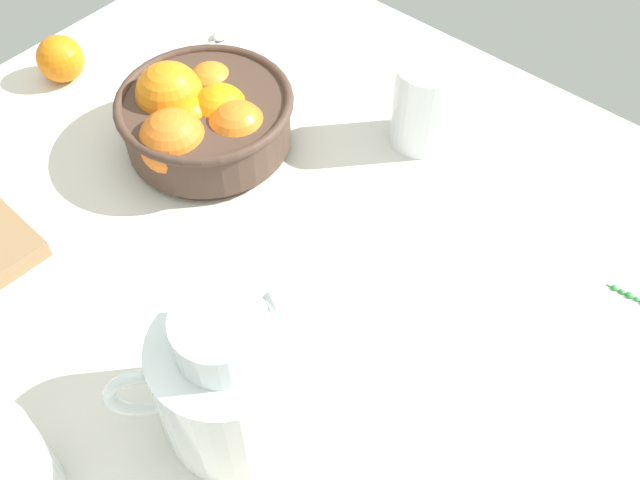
# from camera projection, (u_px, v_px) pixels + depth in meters

# --- Properties ---
(ground_plane) EXTENTS (1.13, 0.94, 0.03)m
(ground_plane) POSITION_uv_depth(u_px,v_px,m) (297.00, 267.00, 0.86)
(ground_plane) COLOR silver
(fruit_bowl) EXTENTS (0.22, 0.22, 0.12)m
(fruit_bowl) POSITION_uv_depth(u_px,v_px,m) (202.00, 119.00, 0.93)
(fruit_bowl) COLOR #473328
(fruit_bowl) RESTS_ON ground_plane
(juice_pitcher) EXTENTS (0.14, 0.16, 0.19)m
(juice_pitcher) POSITION_uv_depth(u_px,v_px,m) (230.00, 385.00, 0.68)
(juice_pitcher) COLOR white
(juice_pitcher) RESTS_ON ground_plane
(juice_glass) EXTENTS (0.07, 0.07, 0.11)m
(juice_glass) POSITION_uv_depth(u_px,v_px,m) (10.00, 468.00, 0.65)
(juice_glass) COLOR white
(juice_glass) RESTS_ON ground_plane
(second_glass) EXTENTS (0.08, 0.08, 0.12)m
(second_glass) POSITION_uv_depth(u_px,v_px,m) (423.00, 109.00, 0.94)
(second_glass) COLOR white
(second_glass) RESTS_ON ground_plane
(loose_orange_1) EXTENTS (0.07, 0.07, 0.07)m
(loose_orange_1) POSITION_uv_depth(u_px,v_px,m) (60.00, 59.00, 1.03)
(loose_orange_1) COLOR orange
(loose_orange_1) RESTS_ON ground_plane
(spoon) EXTENTS (0.02, 0.15, 0.01)m
(spoon) POSITION_uv_depth(u_px,v_px,m) (206.00, 45.00, 1.10)
(spoon) COLOR silver
(spoon) RESTS_ON ground_plane
(herb_sprig_0) EXTENTS (0.05, 0.01, 0.01)m
(herb_sprig_0) POSITION_uv_depth(u_px,v_px,m) (631.00, 295.00, 0.82)
(herb_sprig_0) COLOR #378C46
(herb_sprig_0) RESTS_ON ground_plane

